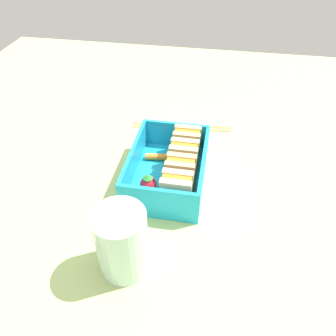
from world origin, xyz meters
TOP-DOWN VIEW (x-y plane):
  - ground_plane at (0.00, 0.00)cm, footprint 120.00×120.00cm
  - bento_tray at (0.00, 0.00)cm, footprint 17.76×12.24cm
  - bento_rim at (0.00, 0.00)cm, footprint 17.76×12.24cm
  - sandwich_left at (-5.99, 2.35)cm, footprint 3.30×4.70cm
  - sandwich_center_left at (-2.00, 2.35)cm, footprint 3.30×4.70cm
  - sandwich_center at (2.00, 2.35)cm, footprint 3.30×4.70cm
  - sandwich_center_right at (5.99, 2.35)cm, footprint 3.30×4.70cm
  - carrot_stick_far_left at (-3.70, -2.78)cm, footprint 1.66×4.03cm
  - strawberry_far_left at (4.22, -2.46)cm, footprint 2.67×2.67cm
  - chopstick_pair at (-16.32, 0.03)cm, footprint 3.71×20.59cm
  - drinking_glass at (17.38, -2.79)cm, footprint 6.65×6.65cm

SIDE VIEW (x-z plane):
  - ground_plane at x=0.00cm, z-range -2.00..0.00cm
  - chopstick_pair at x=-16.32cm, z-range 0.00..0.70cm
  - bento_tray at x=0.00cm, z-range 0.00..1.20cm
  - carrot_stick_far_left at x=-3.70cm, z-range 1.20..2.36cm
  - strawberry_far_left at x=4.22cm, z-range 1.02..4.29cm
  - bento_rim at x=0.00cm, z-range 1.20..6.08cm
  - sandwich_left at x=-5.99cm, z-range 1.20..6.58cm
  - sandwich_center_left at x=-2.00cm, z-range 1.20..6.58cm
  - sandwich_center at x=2.00cm, z-range 1.20..6.58cm
  - sandwich_center_right at x=5.99cm, z-range 1.20..6.58cm
  - drinking_glass at x=17.38cm, z-range 0.00..9.94cm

